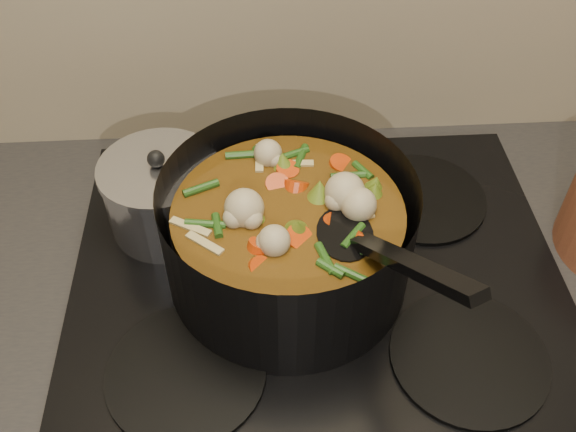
{
  "coord_description": "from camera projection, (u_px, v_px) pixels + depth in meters",
  "views": [
    {
      "loc": [
        -0.07,
        1.42,
        1.57
      ],
      "look_at": [
        -0.04,
        1.94,
        1.03
      ],
      "focal_mm": 40.0,
      "sensor_mm": 36.0,
      "label": 1
    }
  ],
  "objects": [
    {
      "name": "saucepan",
      "position": [
        163.0,
        195.0,
        0.84
      ],
      "size": [
        0.15,
        0.15,
        0.13
      ],
      "rotation": [
        0.0,
        0.0,
        0.42
      ],
      "color": "silver",
      "rests_on": "stovetop"
    },
    {
      "name": "stovetop",
      "position": [
        318.0,
        280.0,
        0.82
      ],
      "size": [
        0.62,
        0.54,
        0.03
      ],
      "color": "black",
      "rests_on": "counter"
    },
    {
      "name": "stockpot",
      "position": [
        288.0,
        236.0,
        0.77
      ],
      "size": [
        0.36,
        0.4,
        0.22
      ],
      "rotation": [
        0.0,
        0.0,
        0.23
      ],
      "color": "black",
      "rests_on": "stovetop"
    }
  ]
}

